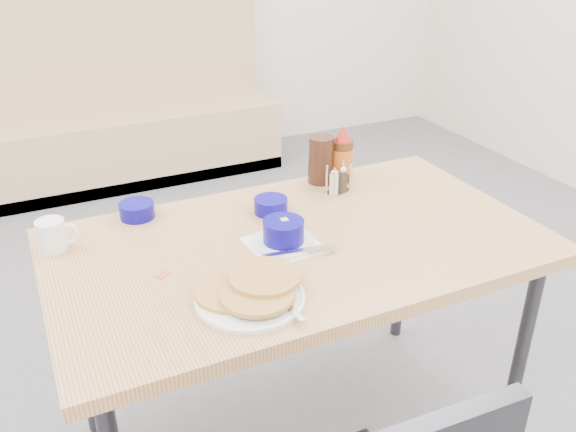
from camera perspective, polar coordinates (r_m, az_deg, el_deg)
name	(u,v)px	position (r m, az deg, el deg)	size (l,w,h in m)	color
booth_bench	(127,123)	(4.15, -14.80, 8.39)	(1.90, 0.56, 1.22)	tan
dining_table	(299,258)	(1.78, 1.01, -3.99)	(1.40, 0.80, 0.76)	tan
pancake_plate	(251,293)	(1.49, -3.53, -7.18)	(0.27, 0.28, 0.05)	white
coffee_mug	(53,235)	(1.80, -21.12, -1.64)	(0.11, 0.08, 0.09)	white
grits_setting	(284,235)	(1.70, -0.40, -1.79)	(0.22, 0.20, 0.08)	white
creamer_bowl	(137,210)	(1.92, -13.96, 0.52)	(0.11, 0.11, 0.05)	#0A0578
butter_bowl	(271,206)	(1.89, -1.62, 0.98)	(0.10, 0.10, 0.05)	#0A0578
amber_tumbler	(321,160)	(2.09, 3.10, 5.28)	(0.09, 0.09, 0.16)	#321A10
condiment_caddy	(338,182)	(2.03, 4.73, 3.16)	(0.10, 0.07, 0.10)	silver
syrup_bottle	(342,157)	(2.10, 5.08, 5.49)	(0.08, 0.08, 0.20)	#47230F
sugar_wrapper	(163,275)	(1.62, -11.62, -5.42)	(0.04, 0.02, 0.00)	#CE4944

